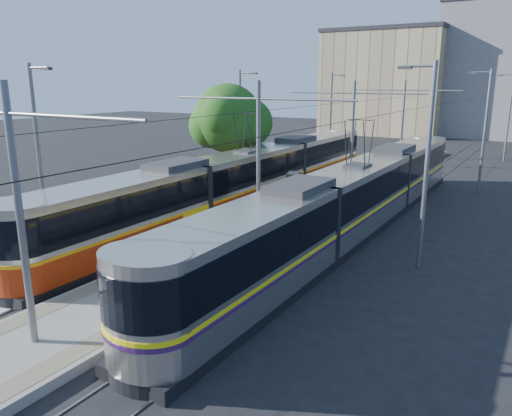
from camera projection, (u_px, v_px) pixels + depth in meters
The scene contains 12 objects.
ground at pixel (139, 299), 17.16m from camera, with size 160.00×160.00×0.00m, color black.
platform at pixel (332, 198), 31.20m from camera, with size 4.00×50.00×0.30m, color gray.
tactile_strip_left at pixel (311, 193), 31.90m from camera, with size 0.70×50.00×0.01m, color gray.
tactile_strip_right at pixel (354, 198), 30.44m from camera, with size 0.70×50.00×0.01m, color gray.
rails at pixel (332, 200), 31.24m from camera, with size 8.71×70.00×0.03m.
tram_left at pixel (247, 179), 29.08m from camera, with size 2.43×31.31×5.50m.
tram_right at pixel (356, 196), 24.18m from camera, with size 2.43×30.93×5.50m.
catenary at pixel (315, 132), 27.76m from camera, with size 9.20×70.00×7.00m.
street_lamps at pixel (358, 128), 33.52m from camera, with size 15.18×38.22×8.00m.
shelter at pixel (293, 193), 26.26m from camera, with size 0.92×1.19×2.32m.
tree at pixel (233, 120), 32.36m from camera, with size 4.91×4.54×7.13m.
building_left at pixel (388, 82), 70.13m from camera, with size 16.32×12.24×14.13m.
Camera 1 is at (11.68, -11.45, 7.28)m, focal length 35.00 mm.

